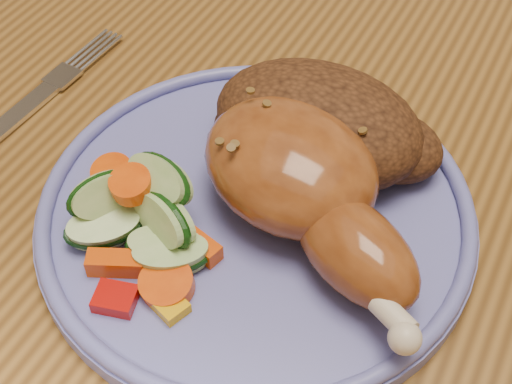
# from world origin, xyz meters

# --- Properties ---
(dining_table) EXTENTS (0.90, 1.40, 0.75)m
(dining_table) POSITION_xyz_m (0.00, 0.00, 0.67)
(dining_table) COLOR brown
(dining_table) RESTS_ON ground
(plate) EXTENTS (0.27, 0.27, 0.01)m
(plate) POSITION_xyz_m (-0.10, -0.10, 0.76)
(plate) COLOR #5E62B0
(plate) RESTS_ON dining_table
(plate_rim) EXTENTS (0.27, 0.27, 0.01)m
(plate_rim) POSITION_xyz_m (-0.10, -0.10, 0.77)
(plate_rim) COLOR #5E62B0
(plate_rim) RESTS_ON plate
(chicken_leg) EXTENTS (0.18, 0.15, 0.06)m
(chicken_leg) POSITION_xyz_m (-0.07, -0.10, 0.79)
(chicken_leg) COLOR brown
(chicken_leg) RESTS_ON plate
(rice_pilaf) EXTENTS (0.15, 0.10, 0.06)m
(rice_pilaf) POSITION_xyz_m (-0.08, -0.04, 0.79)
(rice_pilaf) COLOR #4B2812
(rice_pilaf) RESTS_ON plate
(vegetable_pile) EXTENTS (0.11, 0.11, 0.05)m
(vegetable_pile) POSITION_xyz_m (-0.15, -0.15, 0.78)
(vegetable_pile) COLOR #A50A05
(vegetable_pile) RESTS_ON plate
(fork) EXTENTS (0.03, 0.18, 0.00)m
(fork) POSITION_xyz_m (-0.29, -0.09, 0.75)
(fork) COLOR silver
(fork) RESTS_ON dining_table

